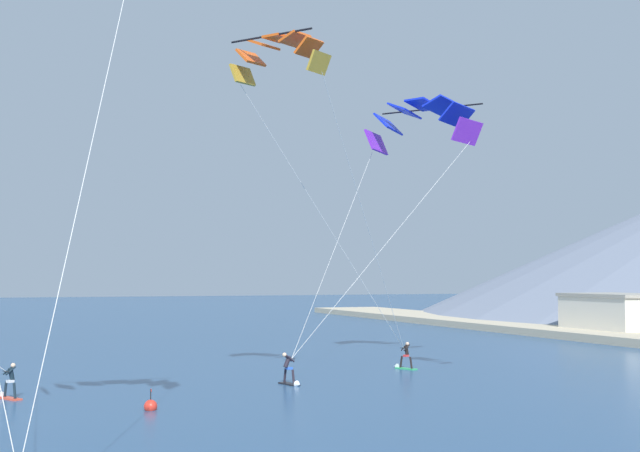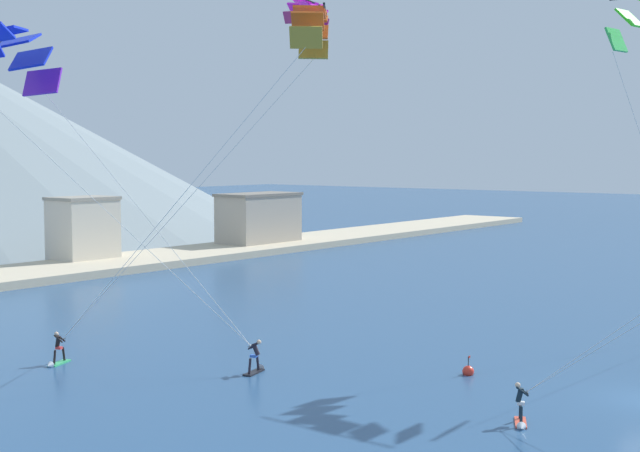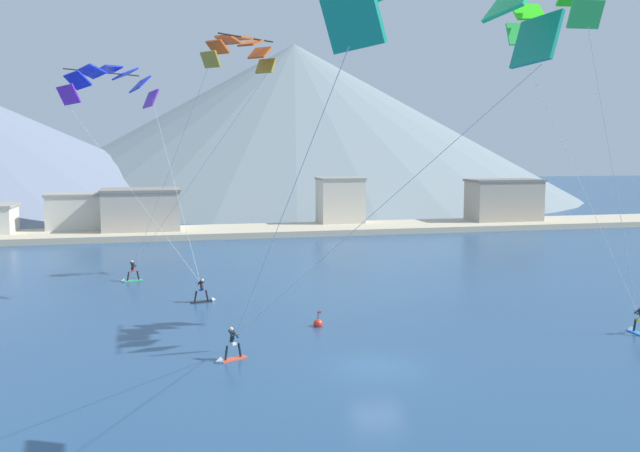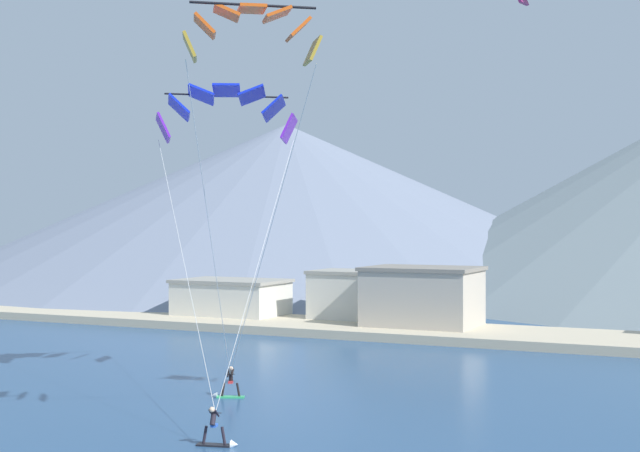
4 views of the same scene
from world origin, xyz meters
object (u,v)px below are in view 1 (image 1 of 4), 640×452
Objects in this scene: kitesurfer_near_trail at (403,361)px; parafoil_kite_near_trail at (280,55)px; race_marker_buoy at (151,406)px; parafoil_kite_near_lead at (421,120)px; kitesurfer_near_lead at (291,375)px; kitesurfer_far_left at (8,388)px.

parafoil_kite_near_trail is at bearing -54.35° from kitesurfer_near_trail.
kitesurfer_near_trail is 1.73× the size of race_marker_buoy.
kitesurfer_near_trail is at bearing 122.62° from race_marker_buoy.
parafoil_kite_near_trail is at bearing -55.03° from parafoil_kite_near_lead.
kitesurfer_near_trail is 20.41m from parafoil_kite_near_trail.
parafoil_kite_near_trail is 18.06m from race_marker_buoy.
parafoil_kite_near_trail is (7.38, -10.29, 16.01)m from kitesurfer_near_trail.
kitesurfer_far_left is at bearing -89.40° from kitesurfer_near_lead.
kitesurfer_near_lead is 0.11× the size of parafoil_kite_near_trail.
parafoil_kite_near_trail is at bearing 79.93° from kitesurfer_far_left.
kitesurfer_near_lead is 13.71m from kitesurfer_far_left.
kitesurfer_near_lead is at bearing -60.48° from kitesurfer_near_trail.
kitesurfer_near_trail is at bearing 125.65° from parafoil_kite_near_trail.
parafoil_kite_near_trail reaches higher than parafoil_kite_near_lead.
kitesurfer_near_trail is 1.02× the size of kitesurfer_far_left.
kitesurfer_near_lead is 1.75× the size of race_marker_buoy.
kitesurfer_far_left is 29.42m from parafoil_kite_near_lead.
parafoil_kite_near_trail is (2.33, -1.38, 15.96)m from kitesurfer_near_lead.
kitesurfer_far_left is 0.11× the size of parafoil_kite_near_lead.
parafoil_kite_near_trail is (8.54, -12.20, 1.07)m from parafoil_kite_near_lead.
parafoil_kite_near_lead is (-6.35, 24.53, 14.94)m from kitesurfer_far_left.
kitesurfer_far_left is at bearing -100.07° from parafoil_kite_near_trail.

